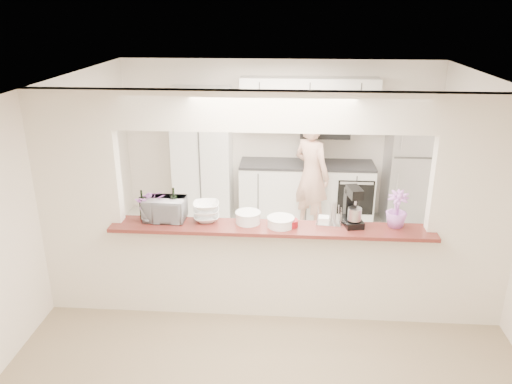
# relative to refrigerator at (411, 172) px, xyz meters

# --- Properties ---
(floor) EXTENTS (6.00, 6.00, 0.00)m
(floor) POSITION_rel_refrigerator_xyz_m (-2.05, -2.65, -0.85)
(floor) COLOR gray
(floor) RESTS_ON ground
(tile_overlay) EXTENTS (5.00, 2.90, 0.01)m
(tile_overlay) POSITION_rel_refrigerator_xyz_m (-2.05, -1.10, -0.84)
(tile_overlay) COLOR beige
(tile_overlay) RESTS_ON floor
(partition) EXTENTS (5.00, 0.15, 2.50)m
(partition) POSITION_rel_refrigerator_xyz_m (-2.05, -2.65, 0.63)
(partition) COLOR silver
(partition) RESTS_ON floor
(bar_counter) EXTENTS (3.40, 0.38, 1.09)m
(bar_counter) POSITION_rel_refrigerator_xyz_m (-2.05, -2.65, -0.27)
(bar_counter) COLOR silver
(bar_counter) RESTS_ON floor
(kitchen_cabinets) EXTENTS (3.15, 0.62, 2.25)m
(kitchen_cabinets) POSITION_rel_refrigerator_xyz_m (-2.24, 0.07, 0.12)
(kitchen_cabinets) COLOR white
(kitchen_cabinets) RESTS_ON floor
(refrigerator) EXTENTS (0.75, 0.70, 1.70)m
(refrigerator) POSITION_rel_refrigerator_xyz_m (0.00, 0.00, 0.00)
(refrigerator) COLOR #ACACB1
(refrigerator) RESTS_ON floor
(flower_left) EXTENTS (0.39, 0.36, 0.35)m
(flower_left) POSITION_rel_refrigerator_xyz_m (-3.35, -2.60, 0.42)
(flower_left) COLOR #DB74C8
(flower_left) RESTS_ON bar_counter
(wine_bottle_a) EXTENTS (0.07, 0.07, 0.36)m
(wine_bottle_a) POSITION_rel_refrigerator_xyz_m (-3.10, -2.58, 0.38)
(wine_bottle_a) COLOR black
(wine_bottle_a) RESTS_ON bar_counter
(wine_bottle_b) EXTENTS (0.07, 0.07, 0.33)m
(wine_bottle_b) POSITION_rel_refrigerator_xyz_m (-3.45, -2.58, 0.37)
(wine_bottle_b) COLOR black
(wine_bottle_b) RESTS_ON bar_counter
(toaster_oven) EXTENTS (0.44, 0.30, 0.24)m
(toaster_oven) POSITION_rel_refrigerator_xyz_m (-3.20, -2.60, 0.36)
(toaster_oven) COLOR #9F9FA3
(toaster_oven) RESTS_ON bar_counter
(serving_bowls) EXTENTS (0.32, 0.32, 0.20)m
(serving_bowls) POSITION_rel_refrigerator_xyz_m (-2.75, -2.60, 0.34)
(serving_bowls) COLOR white
(serving_bowls) RESTS_ON bar_counter
(plate_stack_a) EXTENTS (0.27, 0.27, 0.12)m
(plate_stack_a) POSITION_rel_refrigerator_xyz_m (-2.30, -2.62, 0.30)
(plate_stack_a) COLOR white
(plate_stack_a) RESTS_ON bar_counter
(plate_stack_b) EXTENTS (0.29, 0.29, 0.10)m
(plate_stack_b) POSITION_rel_refrigerator_xyz_m (-1.95, -2.69, 0.29)
(plate_stack_b) COLOR white
(plate_stack_b) RESTS_ON bar_counter
(red_bowl) EXTENTS (0.16, 0.16, 0.08)m
(red_bowl) POSITION_rel_refrigerator_xyz_m (-1.85, -2.68, 0.28)
(red_bowl) COLOR maroon
(red_bowl) RESTS_ON bar_counter
(tan_bowl) EXTENTS (0.13, 0.13, 0.06)m
(tan_bowl) POSITION_rel_refrigerator_xyz_m (-2.00, -2.57, 0.27)
(tan_bowl) COLOR tan
(tan_bowl) RESTS_ON bar_counter
(utensil_caddy) EXTENTS (0.28, 0.18, 0.25)m
(utensil_caddy) POSITION_rel_refrigerator_xyz_m (-1.44, -2.60, 0.34)
(utensil_caddy) COLOR silver
(utensil_caddy) RESTS_ON bar_counter
(stand_mixer) EXTENTS (0.24, 0.32, 0.42)m
(stand_mixer) POSITION_rel_refrigerator_xyz_m (-1.20, -2.59, 0.43)
(stand_mixer) COLOR black
(stand_mixer) RESTS_ON bar_counter
(flower_right) EXTENTS (0.26, 0.26, 0.39)m
(flower_right) POSITION_rel_refrigerator_xyz_m (-0.75, -2.60, 0.44)
(flower_right) COLOR #BD73D6
(flower_right) RESTS_ON bar_counter
(person) EXTENTS (0.75, 0.75, 1.75)m
(person) POSITION_rel_refrigerator_xyz_m (-1.54, -0.35, 0.03)
(person) COLOR #DCA78F
(person) RESTS_ON floor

